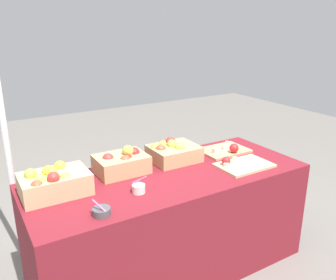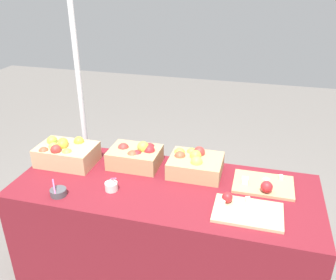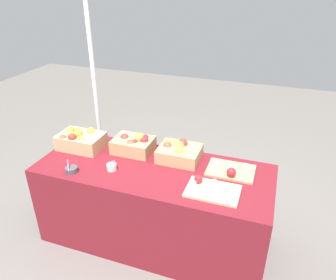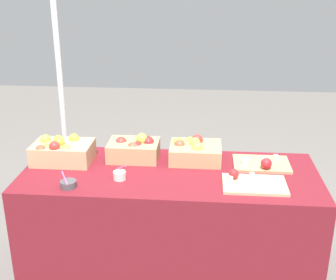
{
  "view_description": "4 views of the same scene",
  "coord_description": "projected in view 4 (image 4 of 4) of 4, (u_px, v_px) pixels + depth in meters",
  "views": [
    {
      "loc": [
        -1.12,
        -1.84,
        1.7
      ],
      "look_at": [
        0.03,
        0.07,
        0.96
      ],
      "focal_mm": 37.41,
      "sensor_mm": 36.0,
      "label": 1
    },
    {
      "loc": [
        0.51,
        -1.82,
        1.96
      ],
      "look_at": [
        0.01,
        0.06,
        1.03
      ],
      "focal_mm": 38.01,
      "sensor_mm": 36.0,
      "label": 2
    },
    {
      "loc": [
        0.84,
        -2.02,
        2.13
      ],
      "look_at": [
        0.11,
        0.03,
        1.0
      ],
      "focal_mm": 34.2,
      "sensor_mm": 36.0,
      "label": 3
    },
    {
      "loc": [
        0.21,
        -2.57,
        1.95
      ],
      "look_at": [
        -0.01,
        -0.02,
        0.96
      ],
      "focal_mm": 47.37,
      "sensor_mm": 36.0,
      "label": 4
    }
  ],
  "objects": [
    {
      "name": "sample_bowl_mid",
      "position": [
        68.0,
        184.0,
        2.63
      ],
      "size": [
        0.1,
        0.1,
        0.1
      ],
      "color": "#4C4C51",
      "rests_on": "table"
    },
    {
      "name": "cutting_board_front",
      "position": [
        252.0,
        183.0,
        2.66
      ],
      "size": [
        0.38,
        0.26,
        0.08
      ],
      "color": "#D1B284",
      "rests_on": "table"
    },
    {
      "name": "ground_plane",
      "position": [
        170.0,
        267.0,
        3.11
      ],
      "size": [
        10.0,
        10.0,
        0.0
      ],
      "primitive_type": "plane",
      "color": "slate"
    },
    {
      "name": "cutting_board_back",
      "position": [
        262.0,
        164.0,
        2.92
      ],
      "size": [
        0.37,
        0.27,
        0.09
      ],
      "color": "tan",
      "rests_on": "table"
    },
    {
      "name": "tent_pole",
      "position": [
        62.0,
        102.0,
        3.46
      ],
      "size": [
        0.04,
        0.04,
        1.98
      ],
      "primitive_type": "cylinder",
      "color": "white",
      "rests_on": "ground_plane"
    },
    {
      "name": "table",
      "position": [
        170.0,
        222.0,
        2.98
      ],
      "size": [
        1.9,
        0.76,
        0.74
      ],
      "primitive_type": "cube",
      "color": "maroon",
      "rests_on": "ground_plane"
    },
    {
      "name": "apple_crate_right",
      "position": [
        194.0,
        151.0,
        3.0
      ],
      "size": [
        0.34,
        0.28,
        0.16
      ],
      "color": "tan",
      "rests_on": "table"
    },
    {
      "name": "apple_crate_middle",
      "position": [
        135.0,
        149.0,
        3.02
      ],
      "size": [
        0.34,
        0.25,
        0.18
      ],
      "color": "tan",
      "rests_on": "table"
    },
    {
      "name": "sample_bowl_near",
      "position": [
        120.0,
        175.0,
        2.73
      ],
      "size": [
        0.09,
        0.09,
        0.11
      ],
      "color": "silver",
      "rests_on": "table"
    },
    {
      "name": "apple_crate_left",
      "position": [
        62.0,
        151.0,
        2.97
      ],
      "size": [
        0.39,
        0.26,
        0.18
      ],
      "color": "tan",
      "rests_on": "table"
    }
  ]
}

